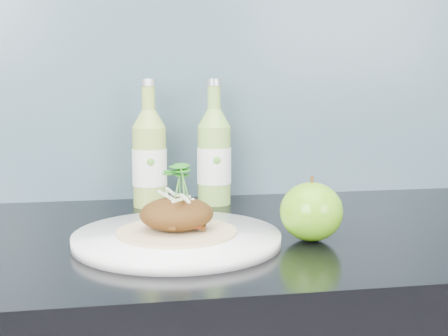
{
  "coord_description": "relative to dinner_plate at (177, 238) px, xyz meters",
  "views": [
    {
      "loc": [
        -0.14,
        0.76,
        1.14
      ],
      "look_at": [
        0.02,
        1.69,
        1.0
      ],
      "focal_mm": 50.0,
      "sensor_mm": 36.0,
      "label": 1
    }
  ],
  "objects": [
    {
      "name": "subway_backsplash",
      "position": [
        0.06,
        0.36,
        0.34
      ],
      "size": [
        4.0,
        0.02,
        0.7
      ],
      "primitive_type": "cube",
      "color": "#74A1B7",
      "rests_on": "kitchen_counter"
    },
    {
      "name": "pork_taco",
      "position": [
        0.0,
        -0.0,
        0.04
      ],
      "size": [
        0.17,
        0.17,
        0.1
      ],
      "color": "tan",
      "rests_on": "dinner_plate"
    },
    {
      "name": "cider_bottle_left",
      "position": [
        -0.02,
        0.27,
        0.08
      ],
      "size": [
        0.08,
        0.08,
        0.24
      ],
      "rotation": [
        0.0,
        0.0,
        0.31
      ],
      "color": "#8CAC47",
      "rests_on": "kitchen_counter"
    },
    {
      "name": "green_apple",
      "position": [
        0.2,
        -0.02,
        0.04
      ],
      "size": [
        0.1,
        0.1,
        0.1
      ],
      "rotation": [
        0.0,
        0.0,
        0.09
      ],
      "color": "#31840E",
      "rests_on": "kitchen_counter"
    },
    {
      "name": "dinner_plate",
      "position": [
        0.0,
        0.0,
        0.0
      ],
      "size": [
        0.38,
        0.38,
        0.02
      ],
      "color": "white",
      "rests_on": "kitchen_counter"
    },
    {
      "name": "cider_bottle_right",
      "position": [
        0.1,
        0.27,
        0.08
      ],
      "size": [
        0.07,
        0.07,
        0.24
      ],
      "rotation": [
        0.0,
        0.0,
        -0.05
      ],
      "color": "#80B149",
      "rests_on": "kitchen_counter"
    }
  ]
}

